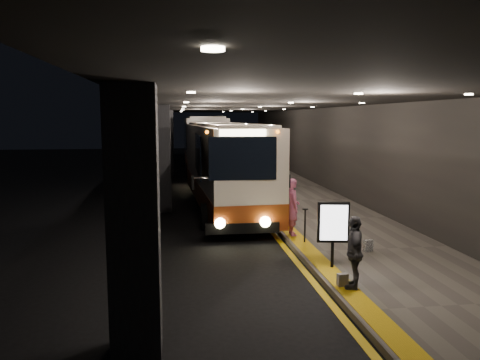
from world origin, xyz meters
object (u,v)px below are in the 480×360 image
info_sign (333,224)px  coach_main (225,170)px  passenger_waiting_grey (354,252)px  stanchion_post (305,226)px  bag_plain (343,280)px  bag_polka (368,246)px  passenger_boarding (293,207)px  coach_second (203,146)px

info_sign → coach_main: bearing=112.0°
passenger_waiting_grey → stanchion_post: size_ratio=1.59×
bag_plain → info_sign: (0.20, 1.30, 0.98)m
bag_polka → bag_plain: size_ratio=1.13×
coach_main → stanchion_post: 6.49m
bag_polka → info_sign: 2.17m
coach_main → info_sign: size_ratio=6.88×
passenger_boarding → bag_plain: (0.00, -4.66, -0.77)m
coach_main → coach_second: coach_second is taller
coach_main → passenger_boarding: size_ratio=6.28×
coach_second → info_sign: size_ratio=7.34×
passenger_boarding → bag_polka: passenger_boarding is taller
bag_polka → info_sign: bearing=-139.3°
passenger_boarding → bag_plain: size_ratio=6.33×
bag_plain → info_sign: bearing=81.3°
bag_polka → stanchion_post: size_ratio=0.32×
coach_second → bag_polka: 21.86m
coach_second → info_sign: coach_second is taller
coach_main → coach_second: (-0.15, 14.25, 0.15)m
coach_second → stanchion_post: 20.52m
coach_main → passenger_boarding: (1.66, -5.19, -0.64)m
info_sign → stanchion_post: size_ratio=1.63×
stanchion_post → coach_second: bearing=95.5°
coach_main → passenger_waiting_grey: 10.17m
passenger_waiting_grey → stanchion_post: (-0.06, 3.82, -0.30)m
info_sign → passenger_waiting_grey: bearing=-80.1°
passenger_waiting_grey → info_sign: (-0.01, 1.42, 0.31)m
passenger_boarding → coach_second: bearing=5.1°
passenger_waiting_grey → info_sign: bearing=-161.9°
passenger_waiting_grey → stanchion_post: 3.83m
coach_second → stanchion_post: coach_second is taller
passenger_boarding → passenger_waiting_grey: passenger_boarding is taller
bag_polka → passenger_boarding: bearing=128.7°
coach_main → bag_plain: (1.66, -9.85, -1.41)m
coach_second → info_sign: 22.89m
passenger_boarding → info_sign: (0.20, -3.35, 0.21)m
bag_polka → info_sign: info_sign is taller
stanchion_post → info_sign: bearing=-88.7°
passenger_boarding → bag_polka: 2.78m
coach_main → bag_polka: coach_main is taller
coach_second → info_sign: (2.02, -22.80, -0.58)m
bag_polka → coach_main: bearing=114.6°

